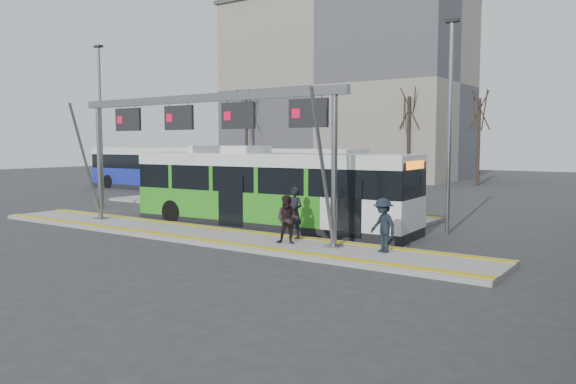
% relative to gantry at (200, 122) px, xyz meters
% --- Properties ---
extents(ground, '(120.00, 120.00, 0.00)m').
position_rel_gantry_xyz_m(ground, '(0.35, -0.25, -4.30)').
color(ground, '#2D2D30').
rests_on(ground, ground).
extents(platform_main, '(22.00, 3.00, 0.15)m').
position_rel_gantry_xyz_m(platform_main, '(0.35, -0.25, -4.22)').
color(platform_main, gray).
rests_on(platform_main, ground).
extents(platform_second, '(20.00, 3.00, 0.15)m').
position_rel_gantry_xyz_m(platform_second, '(-3.65, 7.75, -4.22)').
color(platform_second, gray).
rests_on(platform_second, ground).
extents(tactile_main, '(22.00, 2.65, 0.02)m').
position_rel_gantry_xyz_m(tactile_main, '(0.35, -0.25, -4.14)').
color(tactile_main, gold).
rests_on(tactile_main, platform_main).
extents(tactile_second, '(20.00, 0.35, 0.02)m').
position_rel_gantry_xyz_m(tactile_second, '(-3.65, 8.90, -4.14)').
color(tactile_second, gold).
rests_on(tactile_second, platform_second).
extents(gantry, '(13.00, 1.68, 5.20)m').
position_rel_gantry_xyz_m(gantry, '(0.00, 0.00, 0.00)').
color(gantry, slate).
rests_on(gantry, platform_main).
extents(apartment_block, '(24.50, 12.50, 18.40)m').
position_rel_gantry_xyz_m(apartment_block, '(-13.65, 35.75, 4.91)').
color(apartment_block, gray).
rests_on(apartment_block, ground).
extents(hero_bus, '(12.51, 3.28, 3.41)m').
position_rel_gantry_xyz_m(hero_bus, '(1.05, 2.96, -2.74)').
color(hero_bus, black).
rests_on(hero_bus, ground).
extents(bg_bus_green, '(12.77, 2.81, 3.19)m').
position_rel_gantry_xyz_m(bg_bus_green, '(-5.48, 11.11, -2.72)').
color(bg_bus_green, black).
rests_on(bg_bus_green, ground).
extents(bg_bus_blue, '(12.27, 3.03, 3.18)m').
position_rel_gantry_xyz_m(bg_bus_blue, '(-17.17, 13.55, -2.73)').
color(bg_bus_blue, black).
rests_on(bg_bus_blue, ground).
extents(passenger_a, '(0.72, 0.52, 1.83)m').
position_rel_gantry_xyz_m(passenger_a, '(3.86, 0.69, -3.23)').
color(passenger_a, black).
rests_on(passenger_a, platform_main).
extents(passenger_b, '(0.96, 0.86, 1.63)m').
position_rel_gantry_xyz_m(passenger_b, '(4.28, -0.33, -3.34)').
color(passenger_b, black).
rests_on(passenger_b, platform_main).
extents(passenger_c, '(1.25, 1.04, 1.68)m').
position_rel_gantry_xyz_m(passenger_c, '(7.55, 0.12, -3.31)').
color(passenger_c, black).
rests_on(passenger_c, platform_main).
extents(tree_left, '(1.40, 1.40, 8.43)m').
position_rel_gantry_xyz_m(tree_left, '(-3.92, 29.45, 2.09)').
color(tree_left, '#382B21').
rests_on(tree_left, ground).
extents(tree_mid, '(1.40, 1.40, 8.10)m').
position_rel_gantry_xyz_m(tree_mid, '(1.43, 31.28, 1.85)').
color(tree_mid, '#382B21').
rests_on(tree_mid, ground).
extents(tree_far, '(1.40, 1.40, 9.09)m').
position_rel_gantry_xyz_m(tree_far, '(-20.62, 28.28, 2.59)').
color(tree_far, '#382B21').
rests_on(tree_far, ground).
extents(lamp_west, '(0.50, 0.25, 8.74)m').
position_rel_gantry_xyz_m(lamp_west, '(-10.88, 3.71, 0.31)').
color(lamp_west, slate).
rests_on(lamp_west, ground).
extents(lamp_east, '(0.50, 0.25, 8.13)m').
position_rel_gantry_xyz_m(lamp_east, '(7.75, 5.44, 0.01)').
color(lamp_east, slate).
rests_on(lamp_east, ground).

